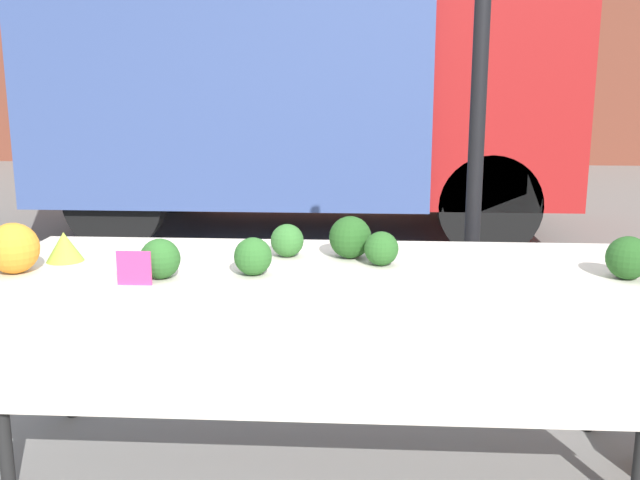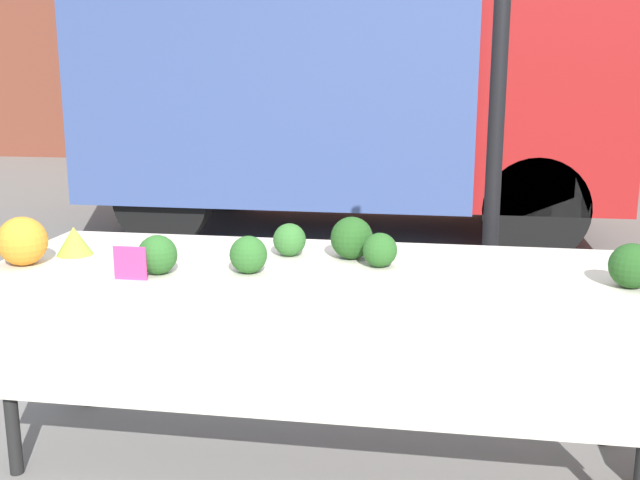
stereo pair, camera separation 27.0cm
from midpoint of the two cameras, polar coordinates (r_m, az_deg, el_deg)
name	(u,v)px [view 2 (the right image)]	position (r m, az deg, el deg)	size (l,w,h in m)	color
ground_plane	(320,457)	(3.01, 2.67, -16.26)	(40.00, 40.00, 0.00)	gray
tent_pole	(495,156)	(3.37, 15.43, 6.20)	(0.07, 0.07, 2.20)	black
parked_truck	(337,65)	(6.90, 2.48, 13.18)	(4.52, 2.20, 2.85)	#384C84
market_table	(317,292)	(2.69, 2.67, -4.02)	(2.31, 0.71, 0.78)	beige
orange_cauliflower	(22,241)	(2.80, -19.22, -0.12)	(0.17, 0.17, 0.17)	orange
romanesco_head	(74,241)	(2.91, -15.74, -0.09)	(0.13, 0.13, 0.11)	#93B238
broccoli_head_0	(632,266)	(2.63, 25.45, -1.83)	(0.14, 0.14, 0.14)	#23511E
broccoli_head_1	(290,240)	(2.79, 0.43, -0.01)	(0.12, 0.12, 0.12)	#336B2D
broccoli_head_2	(380,250)	(2.65, 7.51, -0.80)	(0.12, 0.12, 0.12)	#285B23
broccoli_head_3	(352,238)	(2.75, 5.24, 0.13)	(0.16, 0.16, 0.16)	#23511E
broccoli_head_4	(248,255)	(2.55, -2.47, -1.16)	(0.13, 0.13, 0.13)	#2D6628
broccoli_head_5	(157,255)	(2.57, -9.37, -1.15)	(0.14, 0.14, 0.14)	#2D6628
price_sign	(130,263)	(2.51, -11.32, -1.79)	(0.11, 0.01, 0.11)	#E53D84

